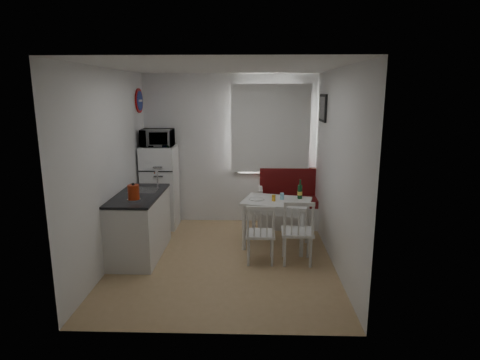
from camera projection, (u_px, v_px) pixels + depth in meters
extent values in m
cube|color=tan|center=(224.00, 260.00, 5.60)|extent=(3.00, 3.50, 0.02)
cube|color=white|center=(222.00, 67.00, 5.04)|extent=(3.00, 3.50, 0.02)
cube|color=white|center=(230.00, 150.00, 7.03)|extent=(3.00, 0.02, 2.60)
cube|color=white|center=(209.00, 205.00, 3.61)|extent=(3.00, 0.02, 2.60)
cube|color=white|center=(111.00, 168.00, 5.36)|extent=(0.02, 3.50, 2.60)
cube|color=white|center=(336.00, 169.00, 5.27)|extent=(0.02, 3.50, 2.60)
cube|color=silver|center=(270.00, 131.00, 6.91)|extent=(1.22, 0.06, 1.47)
cube|color=white|center=(271.00, 129.00, 6.83)|extent=(1.35, 0.02, 1.50)
cube|color=silver|center=(140.00, 226.00, 5.69)|extent=(0.60, 1.30, 0.86)
cube|color=black|center=(138.00, 195.00, 5.59)|extent=(0.62, 1.32, 0.03)
cube|color=#99999E|center=(144.00, 193.00, 5.84)|extent=(0.40, 0.40, 0.10)
cylinder|color=silver|center=(158.00, 179.00, 5.97)|extent=(0.02, 0.02, 0.26)
cylinder|color=navy|center=(140.00, 101.00, 6.59)|extent=(0.03, 0.40, 0.40)
cube|color=black|center=(323.00, 108.00, 6.19)|extent=(0.04, 0.52, 0.42)
cube|color=silver|center=(298.00, 215.00, 6.97)|extent=(1.39, 0.53, 0.38)
cube|color=maroon|center=(298.00, 201.00, 6.91)|extent=(1.32, 0.49, 0.13)
cube|color=maroon|center=(297.00, 182.00, 7.05)|extent=(1.32, 0.11, 0.49)
cube|color=silver|center=(277.00, 201.00, 5.94)|extent=(1.11, 0.91, 0.04)
cube|color=silver|center=(277.00, 206.00, 5.96)|extent=(0.99, 0.79, 0.12)
cylinder|color=silver|center=(276.00, 225.00, 6.02)|extent=(0.06, 0.06, 0.69)
cube|color=silver|center=(260.00, 234.00, 5.46)|extent=(0.40, 0.38, 0.04)
cube|color=silver|center=(261.00, 222.00, 5.25)|extent=(0.38, 0.04, 0.41)
cube|color=silver|center=(297.00, 232.00, 5.44)|extent=(0.44, 0.42, 0.04)
cube|color=silver|center=(299.00, 219.00, 5.21)|extent=(0.41, 0.05, 0.45)
cube|color=white|center=(160.00, 187.00, 6.85)|extent=(0.56, 0.56, 1.41)
imported|color=white|center=(157.00, 138.00, 6.62)|extent=(0.52, 0.35, 0.29)
cylinder|color=#A32A0D|center=(134.00, 192.00, 5.21)|extent=(0.18, 0.18, 0.24)
cylinder|color=yellow|center=(274.00, 198.00, 5.88)|extent=(0.05, 0.05, 0.09)
cylinder|color=#8ED2F2|center=(282.00, 196.00, 5.98)|extent=(0.06, 0.06, 0.10)
cylinder|color=white|center=(257.00, 199.00, 5.97)|extent=(0.23, 0.23, 0.02)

